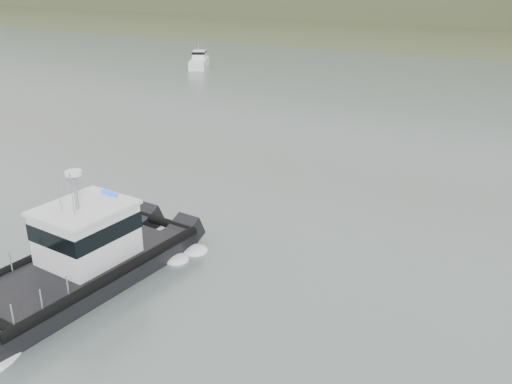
% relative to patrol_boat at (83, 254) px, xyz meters
% --- Properties ---
extents(ground, '(400.00, 400.00, 0.00)m').
position_rel_patrol_boat_xyz_m(ground, '(5.19, -3.15, -1.24)').
color(ground, '#53635D').
rests_on(ground, ground).
extents(patrol_boat, '(4.84, 10.57, 4.96)m').
position_rel_patrol_boat_xyz_m(patrol_boat, '(0.00, 0.00, 0.00)').
color(patrol_boat, black).
rests_on(patrol_boat, ground).
extents(motorboat, '(4.10, 5.96, 3.13)m').
position_rel_patrol_boat_xyz_m(motorboat, '(-23.89, 46.06, -0.46)').
color(motorboat, white).
rests_on(motorboat, ground).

